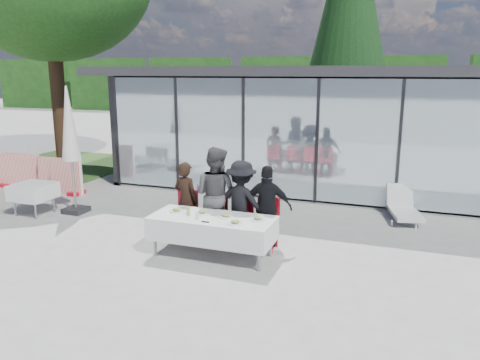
{
  "coord_description": "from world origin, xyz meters",
  "views": [
    {
      "loc": [
        3.14,
        -7.47,
        3.32
      ],
      "look_at": [
        0.01,
        1.2,
        1.17
      ],
      "focal_mm": 35.0,
      "sensor_mm": 36.0,
      "label": 1
    }
  ],
  "objects_px": {
    "dining_table": "(212,228)",
    "juice_bottle": "(188,211)",
    "market_umbrella": "(70,132)",
    "diner_a": "(186,200)",
    "lounger": "(403,207)",
    "conifer_tree": "(350,4)",
    "diner_chair_c": "(241,218)",
    "plate_a": "(177,210)",
    "spare_table_left": "(33,192)",
    "diner_chair_b": "(216,215)",
    "diner_c": "(241,203)",
    "plate_extra": "(235,222)",
    "diner_b": "(216,195)",
    "plate_b": "(202,212)",
    "plate_d": "(258,219)",
    "diner_chair_a": "(186,212)",
    "diner_d": "(267,207)",
    "plate_c": "(226,216)",
    "folded_eyeglasses": "(205,222)",
    "diner_chair_d": "(267,221)"
  },
  "relations": [
    {
      "from": "diner_a",
      "to": "plate_a",
      "type": "distance_m",
      "value": 0.69
    },
    {
      "from": "diner_c",
      "to": "market_umbrella",
      "type": "distance_m",
      "value": 4.64
    },
    {
      "from": "diner_chair_c",
      "to": "market_umbrella",
      "type": "bearing_deg",
      "value": 171.81
    },
    {
      "from": "diner_c",
      "to": "lounger",
      "type": "relative_size",
      "value": 1.16
    },
    {
      "from": "market_umbrella",
      "to": "diner_a",
      "type": "bearing_deg",
      "value": -10.83
    },
    {
      "from": "plate_a",
      "to": "plate_b",
      "type": "relative_size",
      "value": 1.0
    },
    {
      "from": "diner_a",
      "to": "diner_chair_d",
      "type": "bearing_deg",
      "value": -168.15
    },
    {
      "from": "diner_b",
      "to": "folded_eyeglasses",
      "type": "xyz_separation_m",
      "value": [
        0.26,
        -1.09,
        -0.19
      ]
    },
    {
      "from": "dining_table",
      "to": "diner_b",
      "type": "bearing_deg",
      "value": 108.06
    },
    {
      "from": "plate_extra",
      "to": "diner_chair_c",
      "type": "bearing_deg",
      "value": 104.27
    },
    {
      "from": "diner_a",
      "to": "conifer_tree",
      "type": "height_order",
      "value": "conifer_tree"
    },
    {
      "from": "diner_chair_b",
      "to": "juice_bottle",
      "type": "xyz_separation_m",
      "value": [
        -0.2,
        -0.8,
        0.29
      ]
    },
    {
      "from": "plate_b",
      "to": "juice_bottle",
      "type": "bearing_deg",
      "value": -137.69
    },
    {
      "from": "diner_chair_c",
      "to": "spare_table_left",
      "type": "height_order",
      "value": "diner_chair_c"
    },
    {
      "from": "plate_d",
      "to": "diner_b",
      "type": "bearing_deg",
      "value": 148.66
    },
    {
      "from": "plate_extra",
      "to": "market_umbrella",
      "type": "xyz_separation_m",
      "value": [
        -4.7,
        1.61,
        1.18
      ]
    },
    {
      "from": "plate_d",
      "to": "diner_chair_b",
      "type": "bearing_deg",
      "value": 149.29
    },
    {
      "from": "diner_chair_a",
      "to": "spare_table_left",
      "type": "height_order",
      "value": "diner_chair_a"
    },
    {
      "from": "diner_c",
      "to": "diner_d",
      "type": "relative_size",
      "value": 1.04
    },
    {
      "from": "dining_table",
      "to": "diner_d",
      "type": "relative_size",
      "value": 1.41
    },
    {
      "from": "market_umbrella",
      "to": "dining_table",
      "type": "bearing_deg",
      "value": -18.44
    },
    {
      "from": "diner_c",
      "to": "plate_a",
      "type": "relative_size",
      "value": 5.99
    },
    {
      "from": "diner_chair_a",
      "to": "plate_extra",
      "type": "relative_size",
      "value": 3.51
    },
    {
      "from": "diner_chair_d",
      "to": "juice_bottle",
      "type": "xyz_separation_m",
      "value": [
        -1.27,
        -0.8,
        0.29
      ]
    },
    {
      "from": "market_umbrella",
      "to": "conifer_tree",
      "type": "distance_m",
      "value": 13.22
    },
    {
      "from": "juice_bottle",
      "to": "lounger",
      "type": "height_order",
      "value": "juice_bottle"
    },
    {
      "from": "diner_chair_c",
      "to": "lounger",
      "type": "bearing_deg",
      "value": 43.99
    },
    {
      "from": "plate_c",
      "to": "lounger",
      "type": "bearing_deg",
      "value": 49.52
    },
    {
      "from": "plate_b",
      "to": "plate_extra",
      "type": "height_order",
      "value": "same"
    },
    {
      "from": "market_umbrella",
      "to": "lounger",
      "type": "distance_m",
      "value": 7.92
    },
    {
      "from": "conifer_tree",
      "to": "lounger",
      "type": "bearing_deg",
      "value": -74.23
    },
    {
      "from": "dining_table",
      "to": "conifer_tree",
      "type": "distance_m",
      "value": 14.15
    },
    {
      "from": "plate_a",
      "to": "spare_table_left",
      "type": "relative_size",
      "value": 0.32
    },
    {
      "from": "diner_chair_b",
      "to": "diner_c",
      "type": "distance_m",
      "value": 0.61
    },
    {
      "from": "diner_chair_b",
      "to": "plate_extra",
      "type": "relative_size",
      "value": 3.51
    },
    {
      "from": "market_umbrella",
      "to": "diner_chair_a",
      "type": "bearing_deg",
      "value": -11.1
    },
    {
      "from": "diner_chair_c",
      "to": "diner_d",
      "type": "height_order",
      "value": "diner_d"
    },
    {
      "from": "plate_a",
      "to": "market_umbrella",
      "type": "relative_size",
      "value": 0.09
    },
    {
      "from": "diner_chair_a",
      "to": "plate_b",
      "type": "height_order",
      "value": "diner_chair_a"
    },
    {
      "from": "dining_table",
      "to": "juice_bottle",
      "type": "height_order",
      "value": "juice_bottle"
    },
    {
      "from": "diner_c",
      "to": "folded_eyeglasses",
      "type": "xyz_separation_m",
      "value": [
        -0.27,
        -1.09,
        -0.07
      ]
    },
    {
      "from": "juice_bottle",
      "to": "lounger",
      "type": "distance_m",
      "value": 5.23
    },
    {
      "from": "diner_a",
      "to": "diner_c",
      "type": "xyz_separation_m",
      "value": [
        1.19,
        0.0,
        0.05
      ]
    },
    {
      "from": "diner_b",
      "to": "plate_b",
      "type": "distance_m",
      "value": 0.66
    },
    {
      "from": "plate_d",
      "to": "spare_table_left",
      "type": "bearing_deg",
      "value": 171.81
    },
    {
      "from": "diner_chair_d",
      "to": "lounger",
      "type": "relative_size",
      "value": 0.68
    },
    {
      "from": "diner_chair_a",
      "to": "plate_extra",
      "type": "xyz_separation_m",
      "value": [
        1.43,
        -0.97,
        0.24
      ]
    },
    {
      "from": "diner_d",
      "to": "plate_c",
      "type": "xyz_separation_m",
      "value": [
        -0.58,
        -0.68,
        -0.03
      ]
    },
    {
      "from": "spare_table_left",
      "to": "plate_extra",
      "type": "bearing_deg",
      "value": -11.9
    },
    {
      "from": "diner_chair_b",
      "to": "lounger",
      "type": "distance_m",
      "value": 4.52
    }
  ]
}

